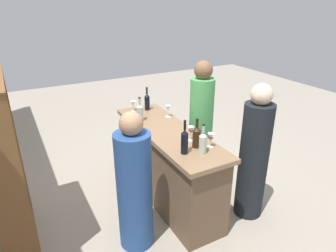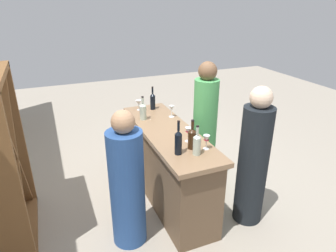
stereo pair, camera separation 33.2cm
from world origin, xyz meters
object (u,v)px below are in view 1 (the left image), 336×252
object	(u,v)px
wine_bottle_center_amber_brown	(197,136)
wine_glass_near_right	(191,131)
wine_bottle_second_left_near_black	(185,141)
wine_glass_near_left	(168,109)
person_center_guest	(254,157)
person_left_guest	(201,127)
wine_glass_far_left	(133,104)
person_right_guest	(134,188)
wine_rack	(6,170)
wine_glass_near_center	(211,137)
wine_bottle_leftmost_clear_pale	(203,142)
wine_bottle_rightmost_near_black	(147,101)
wine_bottle_second_right_clear_pale	(140,112)

from	to	relation	value
wine_bottle_center_amber_brown	wine_glass_near_right	xyz separation A→B (m)	(0.15, -0.03, -0.00)
wine_bottle_second_left_near_black	wine_glass_near_left	size ratio (longest dim) A/B	2.32
wine_bottle_center_amber_brown	person_center_guest	size ratio (longest dim) A/B	0.20
person_left_guest	wine_glass_far_left	bearing A→B (deg)	-46.16
person_right_guest	wine_bottle_center_amber_brown	bearing A→B (deg)	-4.73
wine_glass_near_left	person_left_guest	distance (m)	0.50
wine_rack	wine_glass_near_center	bearing A→B (deg)	-109.13
wine_glass_near_center	person_center_guest	distance (m)	0.61
person_center_guest	person_right_guest	world-z (taller)	person_center_guest
wine_rack	wine_bottle_leftmost_clear_pale	xyz separation A→B (m)	(-0.70, -1.68, 0.18)
person_left_guest	wine_bottle_second_left_near_black	bearing A→B (deg)	39.71
wine_glass_far_left	wine_glass_near_left	bearing A→B (deg)	-142.38
wine_bottle_rightmost_near_black	person_left_guest	bearing A→B (deg)	-136.00
wine_glass_near_left	wine_glass_far_left	size ratio (longest dim) A/B	1.08
wine_bottle_rightmost_near_black	wine_glass_far_left	world-z (taller)	wine_bottle_rightmost_near_black
wine_rack	person_center_guest	bearing A→B (deg)	-107.36
wine_bottle_center_amber_brown	wine_glass_near_center	world-z (taller)	wine_bottle_center_amber_brown
wine_glass_near_left	person_center_guest	bearing A→B (deg)	-154.29
wine_bottle_rightmost_near_black	wine_glass_near_right	bearing A→B (deg)	-179.60
wine_bottle_leftmost_clear_pale	wine_bottle_rightmost_near_black	size ratio (longest dim) A/B	0.96
wine_bottle_leftmost_clear_pale	wine_bottle_second_left_near_black	distance (m)	0.18
wine_glass_near_right	person_right_guest	xyz separation A→B (m)	(-0.13, 0.70, -0.39)
wine_glass_near_right	person_center_guest	distance (m)	0.76
person_left_guest	wine_bottle_leftmost_clear_pale	bearing A→B (deg)	49.45
person_left_guest	person_right_guest	size ratio (longest dim) A/B	1.15
wine_bottle_second_right_clear_pale	wine_rack	bearing A→B (deg)	103.08
wine_bottle_second_left_near_black	wine_bottle_center_amber_brown	world-z (taller)	wine_bottle_second_left_near_black
wine_rack	wine_glass_near_left	size ratio (longest dim) A/B	11.65
wine_glass_near_left	person_left_guest	bearing A→B (deg)	-114.03
wine_bottle_leftmost_clear_pale	wine_bottle_rightmost_near_black	distance (m)	1.34
wine_bottle_second_left_near_black	wine_glass_near_center	distance (m)	0.30
wine_bottle_second_left_near_black	person_center_guest	bearing A→B (deg)	-97.85
wine_glass_far_left	person_left_guest	bearing A→B (deg)	-129.37
wine_bottle_center_amber_brown	person_left_guest	distance (m)	0.91
wine_bottle_leftmost_clear_pale	wine_glass_near_left	size ratio (longest dim) A/B	2.02
wine_bottle_center_amber_brown	wine_glass_near_center	distance (m)	0.14
person_center_guest	wine_glass_near_right	bearing A→B (deg)	-28.98
wine_bottle_center_amber_brown	wine_glass_far_left	xyz separation A→B (m)	(1.25, 0.16, -0.02)
wine_bottle_rightmost_near_black	wine_glass_near_center	size ratio (longest dim) A/B	2.07
wine_glass_near_right	person_left_guest	size ratio (longest dim) A/B	0.10
wine_bottle_center_amber_brown	wine_glass_near_right	bearing A→B (deg)	-11.75
wine_bottle_center_amber_brown	wine_bottle_second_right_clear_pale	size ratio (longest dim) A/B	1.03
person_center_guest	wine_glass_near_center	bearing A→B (deg)	-12.04
wine_rack	person_center_guest	size ratio (longest dim) A/B	1.11
wine_glass_far_left	person_center_guest	bearing A→B (deg)	-150.68
wine_bottle_center_amber_brown	wine_bottle_rightmost_near_black	size ratio (longest dim) A/B	0.97
wine_bottle_leftmost_clear_pale	wine_bottle_second_left_near_black	size ratio (longest dim) A/B	0.87
wine_glass_far_left	wine_bottle_center_amber_brown	bearing A→B (deg)	-172.80
person_left_guest	wine_bottle_rightmost_near_black	bearing A→B (deg)	-52.79
wine_bottle_center_amber_brown	wine_bottle_leftmost_clear_pale	bearing A→B (deg)	172.89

